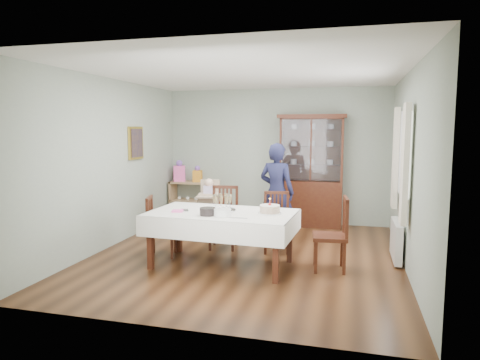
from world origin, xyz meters
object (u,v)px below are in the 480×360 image
(sideboard, at_px, (192,200))
(woman, at_px, (277,192))
(chair_far_right, at_px, (276,234))
(chair_far_left, at_px, (224,230))
(gift_bag_orange, at_px, (197,175))
(chair_end_left, at_px, (161,238))
(chair_end_right, at_px, (331,248))
(china_cabinet, at_px, (311,169))
(high_chair, at_px, (209,214))
(dining_table, at_px, (222,239))
(gift_bag_pink, at_px, (179,172))
(birthday_cake, at_px, (270,210))
(champagne_tray, at_px, (222,206))

(sideboard, xyz_separation_m, woman, (2.04, -1.31, 0.44))
(chair_far_right, bearing_deg, chair_far_left, 170.23)
(chair_far_left, bearing_deg, gift_bag_orange, 114.00)
(chair_far_right, relative_size, chair_end_left, 1.02)
(chair_far_right, xyz_separation_m, chair_end_right, (0.86, -0.70, 0.02))
(china_cabinet, xyz_separation_m, high_chair, (-1.65, -1.34, -0.72))
(dining_table, height_order, gift_bag_pink, gift_bag_pink)
(sideboard, bearing_deg, china_cabinet, -0.49)
(woman, height_order, gift_bag_pink, woman)
(sideboard, xyz_separation_m, birthday_cake, (2.20, -2.79, 0.42))
(chair_end_right, xyz_separation_m, champagne_tray, (-1.49, -0.12, 0.54))
(dining_table, bearing_deg, chair_end_right, 7.61)
(chair_end_left, bearing_deg, chair_far_right, -82.54)
(chair_end_left, relative_size, champagne_tray, 2.38)
(high_chair, bearing_deg, china_cabinet, 30.90)
(sideboard, bearing_deg, high_chair, -57.86)
(china_cabinet, bearing_deg, gift_bag_pink, 179.97)
(dining_table, bearing_deg, chair_end_left, 168.35)
(china_cabinet, distance_m, gift_bag_orange, 2.36)
(china_cabinet, height_order, champagne_tray, china_cabinet)
(woman, xyz_separation_m, gift_bag_orange, (-1.90, 1.29, 0.12))
(woman, xyz_separation_m, champagne_tray, (-0.52, -1.44, -0.00))
(birthday_cake, bearing_deg, china_cabinet, 83.85)
(gift_bag_pink, bearing_deg, chair_far_right, -38.55)
(chair_far_left, xyz_separation_m, high_chair, (-0.44, 0.59, 0.11))
(champagne_tray, xyz_separation_m, birthday_cake, (0.68, -0.03, -0.02))
(birthday_cake, bearing_deg, dining_table, -176.18)
(china_cabinet, height_order, chair_far_left, china_cabinet)
(sideboard, height_order, chair_end_right, chair_end_right)
(china_cabinet, xyz_separation_m, champagne_tray, (-0.98, -2.74, -0.29))
(dining_table, xyz_separation_m, chair_end_right, (1.48, 0.20, -0.09))
(dining_table, relative_size, birthday_cake, 6.54)
(chair_far_right, height_order, woman, woman)
(birthday_cake, relative_size, gift_bag_pink, 0.70)
(china_cabinet, distance_m, chair_far_right, 2.13)
(chair_far_left, relative_size, gift_bag_orange, 2.87)
(gift_bag_pink, bearing_deg, chair_end_right, -38.67)
(sideboard, height_order, champagne_tray, champagne_tray)
(china_cabinet, xyz_separation_m, woman, (-0.46, -1.29, -0.29))
(woman, relative_size, high_chair, 1.61)
(champagne_tray, bearing_deg, woman, 70.18)
(chair_far_left, xyz_separation_m, gift_bag_orange, (-1.15, 1.93, 0.66))
(chair_end_right, height_order, gift_bag_pink, gift_bag_pink)
(china_cabinet, xyz_separation_m, chair_far_left, (-1.20, -1.93, -0.83))
(chair_far_left, xyz_separation_m, chair_end_right, (1.72, -0.69, 0.00))
(gift_bag_orange, bearing_deg, chair_end_left, -81.80)
(birthday_cake, bearing_deg, gift_bag_orange, 126.55)
(high_chair, relative_size, gift_bag_orange, 3.04)
(chair_end_left, xyz_separation_m, gift_bag_pink, (-0.78, 2.61, 0.73))
(sideboard, distance_m, birthday_cake, 3.58)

